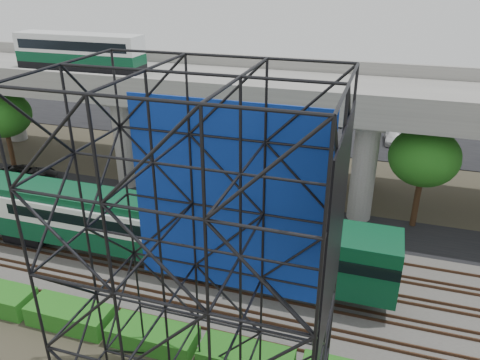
% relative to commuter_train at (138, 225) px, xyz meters
% --- Properties ---
extents(ground, '(140.00, 140.00, 0.00)m').
position_rel_commuter_train_xyz_m(ground, '(3.10, -2.00, -2.88)').
color(ground, '#474233').
rests_on(ground, ground).
extents(ballast_bed, '(90.00, 12.00, 0.20)m').
position_rel_commuter_train_xyz_m(ballast_bed, '(3.10, 0.00, -2.78)').
color(ballast_bed, slate).
rests_on(ballast_bed, ground).
extents(service_road, '(90.00, 5.00, 0.08)m').
position_rel_commuter_train_xyz_m(service_road, '(3.10, 8.50, -2.84)').
color(service_road, black).
rests_on(service_road, ground).
extents(parking_lot, '(90.00, 18.00, 0.08)m').
position_rel_commuter_train_xyz_m(parking_lot, '(3.10, 32.00, -2.84)').
color(parking_lot, black).
rests_on(parking_lot, ground).
extents(harbor_water, '(140.00, 40.00, 0.03)m').
position_rel_commuter_train_xyz_m(harbor_water, '(3.10, 54.00, -2.87)').
color(harbor_water, slate).
rests_on(harbor_water, ground).
extents(rail_tracks, '(90.00, 9.52, 0.16)m').
position_rel_commuter_train_xyz_m(rail_tracks, '(3.10, -0.00, -2.60)').
color(rail_tracks, '#472D1E').
rests_on(rail_tracks, ballast_bed).
extents(commuter_train, '(29.30, 3.06, 4.30)m').
position_rel_commuter_train_xyz_m(commuter_train, '(0.00, 0.00, 0.00)').
color(commuter_train, black).
rests_on(commuter_train, rail_tracks).
extents(overpass, '(80.00, 12.00, 12.40)m').
position_rel_commuter_train_xyz_m(overpass, '(1.95, 14.00, 5.33)').
color(overpass, '#9E9B93').
rests_on(overpass, ground).
extents(scaffold_tower, '(9.36, 6.36, 15.00)m').
position_rel_commuter_train_xyz_m(scaffold_tower, '(8.50, -9.98, 4.59)').
color(scaffold_tower, black).
rests_on(scaffold_tower, ground).
extents(hedge_strip, '(34.60, 1.80, 1.20)m').
position_rel_commuter_train_xyz_m(hedge_strip, '(4.11, -6.30, -2.32)').
color(hedge_strip, '#166117').
rests_on(hedge_strip, ground).
extents(trees, '(40.94, 16.94, 7.69)m').
position_rel_commuter_train_xyz_m(trees, '(-1.56, 14.17, 2.69)').
color(trees, '#382314').
rests_on(trees, ground).
extents(suv, '(5.91, 4.20, 1.50)m').
position_rel_commuter_train_xyz_m(suv, '(-15.93, 8.11, -2.05)').
color(suv, black).
rests_on(suv, service_road).
extents(parked_cars, '(35.62, 9.43, 1.29)m').
position_rel_commuter_train_xyz_m(parked_cars, '(4.07, 31.59, -2.20)').
color(parked_cars, silver).
rests_on(parked_cars, parking_lot).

